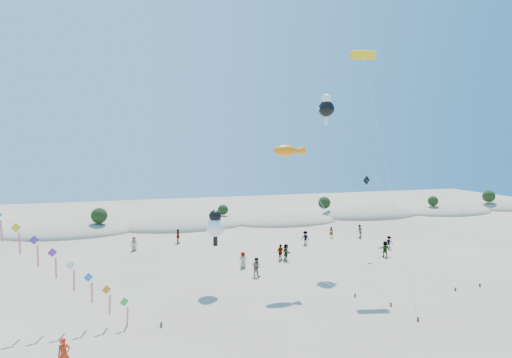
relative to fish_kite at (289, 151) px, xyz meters
The scene contains 8 objects.
dune_ridge 31.53m from the fish_kite, 98.70° to the left, with size 145.30×11.49×5.57m.
fish_kite is the anchor object (origin of this frame).
cartoon_kite_low 9.12m from the fish_kite, behind, with size 11.14×6.15×6.79m.
cartoon_kite_high 9.30m from the fish_kite, 40.60° to the left, with size 7.30×12.82×17.49m.
parafoil_kite 11.57m from the fish_kite, ahead, with size 3.68×12.47×21.08m.
dark_kite 14.29m from the fish_kite, 14.44° to the left, with size 3.87×13.26×8.85m.
flyer_foreground 23.06m from the fish_kite, 147.55° to the right, with size 0.67×0.44×1.84m, color red.
beachgoers 14.76m from the fish_kite, 64.00° to the left, with size 29.79×16.78×1.80m.
Camera 1 is at (-8.29, -19.04, 12.15)m, focal length 30.00 mm.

